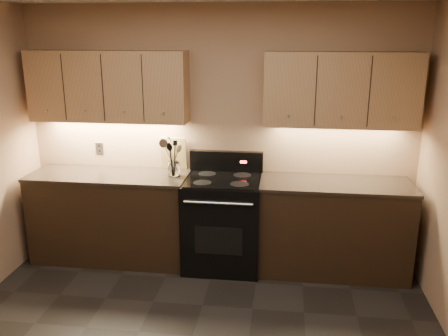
{
  "coord_description": "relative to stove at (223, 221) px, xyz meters",
  "views": [
    {
      "loc": [
        0.66,
        -2.74,
        2.33
      ],
      "look_at": [
        0.12,
        1.45,
        1.11
      ],
      "focal_mm": 38.0,
      "sensor_mm": 36.0,
      "label": 1
    }
  ],
  "objects": [
    {
      "name": "counter_left",
      "position": [
        -1.18,
        0.02,
        -0.01
      ],
      "size": [
        1.62,
        0.62,
        0.93
      ],
      "color": "black",
      "rests_on": "ground"
    },
    {
      "name": "black_turner",
      "position": [
        -0.49,
        0.01,
        0.65
      ],
      "size": [
        0.1,
        0.15,
        0.37
      ],
      "primitive_type": null,
      "rotation": [
        -0.15,
        0.06,
        0.2
      ],
      "color": "black",
      "rests_on": "utensil_crock"
    },
    {
      "name": "steel_skimmer",
      "position": [
        -0.46,
        0.03,
        0.65
      ],
      "size": [
        0.24,
        0.13,
        0.38
      ],
      "primitive_type": null,
      "rotation": [
        -0.12,
        -0.44,
        0.01
      ],
      "color": "silver",
      "rests_on": "utensil_crock"
    },
    {
      "name": "black_spoon",
      "position": [
        -0.51,
        0.04,
        0.64
      ],
      "size": [
        0.08,
        0.15,
        0.35
      ],
      "primitive_type": null,
      "rotation": [
        0.28,
        -0.04,
        -0.02
      ],
      "color": "black",
      "rests_on": "utensil_crock"
    },
    {
      "name": "counter_right",
      "position": [
        1.1,
        0.02,
        -0.01
      ],
      "size": [
        1.46,
        0.62,
        0.93
      ],
      "color": "black",
      "rests_on": "ground"
    },
    {
      "name": "utensil_crock",
      "position": [
        -0.5,
        0.03,
        0.52
      ],
      "size": [
        0.14,
        0.14,
        0.15
      ],
      "color": "white",
      "rests_on": "counter_left"
    },
    {
      "name": "outlet_plate",
      "position": [
        -1.38,
        0.31,
        0.64
      ],
      "size": [
        0.08,
        0.01,
        0.12
      ],
      "primitive_type": "cube",
      "color": "#B2B5BA",
      "rests_on": "wall_back"
    },
    {
      "name": "upper_cab_right",
      "position": [
        1.1,
        0.17,
        1.32
      ],
      "size": [
        1.44,
        0.3,
        0.7
      ],
      "primitive_type": "cube",
      "color": "tan",
      "rests_on": "wall_back"
    },
    {
      "name": "cutting_board",
      "position": [
        -0.56,
        0.29,
        0.62
      ],
      "size": [
        0.28,
        0.08,
        0.34
      ],
      "primitive_type": "cube",
      "rotation": [
        0.14,
        0.0,
        -0.07
      ],
      "color": "tan",
      "rests_on": "counter_left"
    },
    {
      "name": "wooden_spoon",
      "position": [
        -0.54,
        0.01,
        0.62
      ],
      "size": [
        0.16,
        0.1,
        0.32
      ],
      "primitive_type": null,
      "rotation": [
        -0.1,
        0.33,
        0.08
      ],
      "color": "tan",
      "rests_on": "utensil_crock"
    },
    {
      "name": "steel_spatula",
      "position": [
        -0.48,
        0.05,
        0.66
      ],
      "size": [
        0.2,
        0.16,
        0.4
      ],
      "primitive_type": null,
      "rotation": [
        -0.06,
        -0.28,
        -0.29
      ],
      "color": "silver",
      "rests_on": "utensil_crock"
    },
    {
      "name": "upper_cab_left",
      "position": [
        -1.18,
        0.17,
        1.32
      ],
      "size": [
        1.6,
        0.3,
        0.7
      ],
      "primitive_type": "cube",
      "color": "tan",
      "rests_on": "wall_back"
    },
    {
      "name": "wall_back",
      "position": [
        -0.08,
        0.32,
        0.82
      ],
      "size": [
        4.0,
        0.04,
        2.6
      ],
      "primitive_type": "cube",
      "color": "tan",
      "rests_on": "ground"
    },
    {
      "name": "stove",
      "position": [
        0.0,
        0.0,
        0.0
      ],
      "size": [
        0.76,
        0.68,
        1.14
      ],
      "color": "black",
      "rests_on": "ground"
    }
  ]
}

